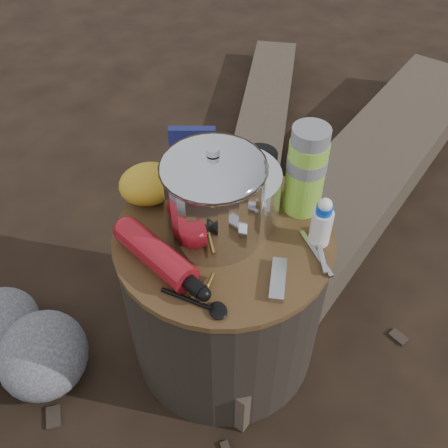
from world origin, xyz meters
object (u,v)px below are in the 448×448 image
object	(u,v)px
camping_pot	(214,195)
fuel_bottle	(156,255)
travel_mug	(259,173)
stump	(224,295)
log_main	(354,188)
thermos	(306,171)

from	to	relation	value
camping_pot	fuel_bottle	xyz separation A→B (m)	(-0.14, -0.06, -0.08)
fuel_bottle	travel_mug	size ratio (longest dim) A/B	2.26
stump	fuel_bottle	distance (m)	0.30
stump	log_main	size ratio (longest dim) A/B	0.27
fuel_bottle	thermos	bearing A→B (deg)	-15.82
travel_mug	thermos	bearing A→B (deg)	-44.35
log_main	camping_pot	bearing A→B (deg)	-94.59
thermos	travel_mug	world-z (taller)	thermos
fuel_bottle	thermos	distance (m)	0.37
camping_pot	stump	bearing A→B (deg)	-42.95
thermos	travel_mug	size ratio (longest dim) A/B	1.90
thermos	travel_mug	bearing A→B (deg)	135.65
fuel_bottle	travel_mug	bearing A→B (deg)	1.11
log_main	travel_mug	world-z (taller)	travel_mug
camping_pot	fuel_bottle	world-z (taller)	camping_pot
thermos	travel_mug	distance (m)	0.12
thermos	log_main	bearing A→B (deg)	43.52
camping_pot	fuel_bottle	distance (m)	0.17
stump	thermos	world-z (taller)	thermos
fuel_bottle	thermos	xyz separation A→B (m)	(0.35, 0.08, 0.08)
stump	thermos	bearing A→B (deg)	9.65
stump	travel_mug	distance (m)	0.32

